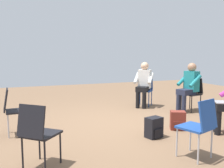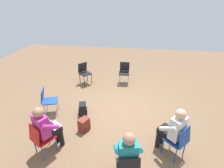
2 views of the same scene
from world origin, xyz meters
The scene contains 10 objects.
ground_plane centered at (0.00, 0.00, 0.00)m, with size 14.00×14.00×0.00m, color brown.
chair_east centered at (2.31, 0.40, 0.50)m, with size 0.50×0.47×0.85m.
chair_west centered at (-2.02, 0.00, 0.50)m, with size 0.45×0.41×0.85m.
chair_northeast centered at (1.48, 1.43, 0.50)m, with size 0.58×0.59×0.85m.
chair_south centered at (0.37, -2.08, 0.50)m, with size 0.51×0.54×0.85m.
chair_southwest centered at (-1.74, -1.57, 0.50)m, with size 0.58×0.59×0.85m.
person_in_white centered at (1.37, 1.31, 0.69)m, with size 0.63×0.63×1.24m.
person_in_teal centered at (2.15, 0.37, 0.69)m, with size 0.56×0.56×1.24m.
backpack_near_laptop_user centered at (0.27, -1.07, 0.16)m, with size 0.32×0.29×0.36m.
backpack_by_empty_chair centered at (0.94, -0.83, 0.16)m, with size 0.34×0.31×0.36m.
Camera 1 is at (-1.99, -4.75, 1.46)m, focal length 40.00 mm.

